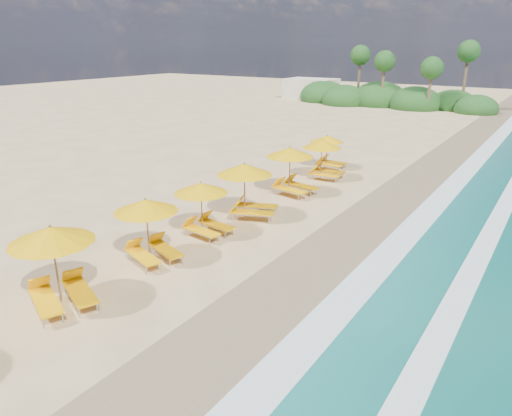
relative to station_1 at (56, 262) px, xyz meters
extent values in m
plane|color=#D8BA7F|center=(1.91, 8.26, -1.49)|extent=(160.00, 160.00, 0.00)
cube|color=#8E7554|center=(5.91, 8.26, -1.48)|extent=(4.00, 160.00, 0.01)
cube|color=white|center=(7.41, 8.26, -1.46)|extent=(1.20, 160.00, 0.01)
cube|color=white|center=(10.41, 8.26, -1.46)|extent=(0.80, 160.00, 0.01)
cylinder|color=olive|center=(-0.19, 0.08, -0.22)|extent=(0.06, 0.06, 2.54)
cone|color=#F6B005|center=(-0.19, 0.08, 0.84)|extent=(3.41, 3.41, 0.51)
sphere|color=olive|center=(-0.19, 0.08, 1.12)|extent=(0.09, 0.09, 0.09)
cylinder|color=olive|center=(-0.17, 3.98, -0.31)|extent=(0.06, 0.06, 2.35)
cone|color=#F6B005|center=(-0.17, 3.98, 0.66)|extent=(3.05, 3.05, 0.47)
sphere|color=olive|center=(-0.17, 3.98, 0.92)|extent=(0.08, 0.08, 0.08)
cylinder|color=olive|center=(-0.08, 7.06, -0.36)|extent=(0.06, 0.06, 2.25)
cone|color=#F6B005|center=(-0.08, 7.06, 0.58)|extent=(2.59, 2.59, 0.45)
sphere|color=olive|center=(-0.08, 7.06, 0.83)|extent=(0.08, 0.08, 0.08)
cylinder|color=olive|center=(0.25, 9.81, -0.22)|extent=(0.06, 0.06, 2.54)
cone|color=#F6B005|center=(0.25, 9.81, 0.84)|extent=(3.41, 3.41, 0.51)
sphere|color=olive|center=(0.25, 9.81, 1.12)|extent=(0.09, 0.09, 0.09)
cylinder|color=olive|center=(0.17, 14.21, -0.23)|extent=(0.06, 0.06, 2.52)
cone|color=#F6B005|center=(0.17, 14.21, 0.82)|extent=(3.00, 3.00, 0.51)
sphere|color=olive|center=(0.17, 14.21, 1.10)|extent=(0.09, 0.09, 0.09)
cylinder|color=olive|center=(0.26, 17.91, -0.33)|extent=(0.06, 0.06, 2.30)
cone|color=#F6B005|center=(0.26, 17.91, 0.62)|extent=(2.61, 2.61, 0.46)
sphere|color=olive|center=(0.26, 17.91, 0.88)|extent=(0.08, 0.08, 0.08)
cylinder|color=olive|center=(-0.56, 20.42, -0.43)|extent=(0.05, 0.05, 2.11)
cone|color=#F6B005|center=(-0.56, 20.42, 0.44)|extent=(2.20, 2.20, 0.42)
sphere|color=olive|center=(-0.56, 20.42, 0.68)|extent=(0.08, 0.08, 0.08)
ellipsoid|color=#163D14|center=(-4.09, 53.26, -0.86)|extent=(6.40, 6.40, 4.16)
ellipsoid|color=#163D14|center=(-9.09, 54.26, -0.78)|extent=(7.20, 7.20, 4.68)
ellipsoid|color=#163D14|center=(-13.09, 52.26, -0.90)|extent=(6.00, 6.00, 3.90)
ellipsoid|color=#163D14|center=(-0.09, 55.26, -0.94)|extent=(5.60, 5.60, 3.64)
ellipsoid|color=#163D14|center=(-17.09, 54.26, -0.84)|extent=(6.60, 6.60, 4.29)
ellipsoid|color=#163D14|center=(2.91, 53.26, -1.00)|extent=(5.00, 5.00, 3.25)
cylinder|color=brown|center=(-2.09, 51.26, 1.01)|extent=(0.36, 0.36, 5.00)
sphere|color=#163D14|center=(-2.09, 51.26, 3.51)|extent=(2.60, 2.60, 2.60)
cylinder|color=brown|center=(-8.09, 52.26, 1.31)|extent=(0.36, 0.36, 5.60)
sphere|color=#163D14|center=(-8.09, 52.26, 4.11)|extent=(2.60, 2.60, 2.60)
cylinder|color=brown|center=(-12.09, 54.26, 1.61)|extent=(0.36, 0.36, 6.20)
sphere|color=#163D14|center=(-12.09, 54.26, 4.71)|extent=(2.60, 2.60, 2.60)
cylinder|color=brown|center=(0.91, 55.26, 1.91)|extent=(0.36, 0.36, 6.80)
sphere|color=#163D14|center=(0.91, 55.26, 5.31)|extent=(2.60, 2.60, 2.60)
cube|color=beige|center=(-20.09, 56.26, -0.09)|extent=(7.00, 5.00, 2.80)
camera|label=1|loc=(12.43, -7.70, 6.40)|focal=33.46mm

